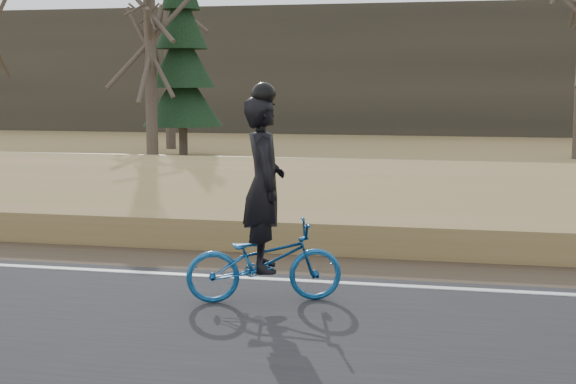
# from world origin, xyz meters

# --- Properties ---
(ground) EXTENTS (120.00, 120.00, 0.00)m
(ground) POSITION_xyz_m (0.00, 0.00, 0.00)
(ground) COLOR #94734B
(ground) RESTS_ON ground
(road) EXTENTS (120.00, 6.00, 0.06)m
(road) POSITION_xyz_m (0.00, -2.50, 0.03)
(road) COLOR black
(road) RESTS_ON ground
(edge_line) EXTENTS (120.00, 0.12, 0.01)m
(edge_line) POSITION_xyz_m (0.00, 0.20, 0.07)
(edge_line) COLOR silver
(edge_line) RESTS_ON road
(shoulder) EXTENTS (120.00, 1.60, 0.04)m
(shoulder) POSITION_xyz_m (0.00, 1.20, 0.02)
(shoulder) COLOR #473A2B
(shoulder) RESTS_ON ground
(embankment) EXTENTS (120.00, 5.00, 0.44)m
(embankment) POSITION_xyz_m (0.00, 4.20, 0.22)
(embankment) COLOR #94734B
(embankment) RESTS_ON ground
(ballast) EXTENTS (120.00, 3.00, 0.45)m
(ballast) POSITION_xyz_m (0.00, 8.00, 0.23)
(ballast) COLOR slate
(ballast) RESTS_ON ground
(railroad) EXTENTS (120.00, 2.40, 0.29)m
(railroad) POSITION_xyz_m (0.00, 8.00, 0.53)
(railroad) COLOR black
(railroad) RESTS_ON ballast
(treeline_backdrop) EXTENTS (120.00, 4.00, 6.00)m
(treeline_backdrop) POSITION_xyz_m (0.00, 30.00, 3.00)
(treeline_backdrop) COLOR #383328
(treeline_backdrop) RESTS_ON ground
(cyclist) EXTENTS (1.80, 1.10, 2.38)m
(cyclist) POSITION_xyz_m (1.46, -0.75, 0.86)
(cyclist) COLOR #134D88
(cyclist) RESTS_ON road
(bare_tree_left) EXTENTS (0.36, 0.36, 7.27)m
(bare_tree_left) POSITION_xyz_m (-6.86, 18.95, 3.63)
(bare_tree_left) COLOR #50463A
(bare_tree_left) RESTS_ON ground
(bare_tree_near_left) EXTENTS (0.36, 0.36, 6.64)m
(bare_tree_near_left) POSITION_xyz_m (-5.69, 14.15, 3.32)
(bare_tree_near_left) COLOR #50463A
(bare_tree_near_left) RESTS_ON ground
(conifer) EXTENTS (2.60, 2.60, 6.74)m
(conifer) POSITION_xyz_m (-5.34, 16.01, 3.19)
(conifer) COLOR #50463A
(conifer) RESTS_ON ground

